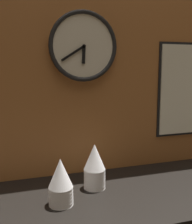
% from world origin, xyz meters
% --- Properties ---
extents(ground_plane, '(1.60, 0.56, 0.04)m').
position_xyz_m(ground_plane, '(0.00, 0.00, -0.02)').
color(ground_plane, black).
extents(wall_tiled_back, '(1.60, 0.03, 1.05)m').
position_xyz_m(wall_tiled_back, '(0.00, 0.27, 0.53)').
color(wall_tiled_back, '#A3602D').
rests_on(wall_tiled_back, ground_plane).
extents(cup_stack_center_left, '(0.09, 0.09, 0.18)m').
position_xyz_m(cup_stack_center_left, '(-0.29, -0.04, 0.09)').
color(cup_stack_center_left, white).
rests_on(cup_stack_center_left, ground_plane).
extents(cup_stack_center, '(0.09, 0.09, 0.19)m').
position_xyz_m(cup_stack_center, '(-0.13, 0.06, 0.09)').
color(cup_stack_center, white).
rests_on(cup_stack_center, ground_plane).
extents(wall_clock, '(0.31, 0.03, 0.31)m').
position_xyz_m(wall_clock, '(-0.12, 0.23, 0.59)').
color(wall_clock, beige).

